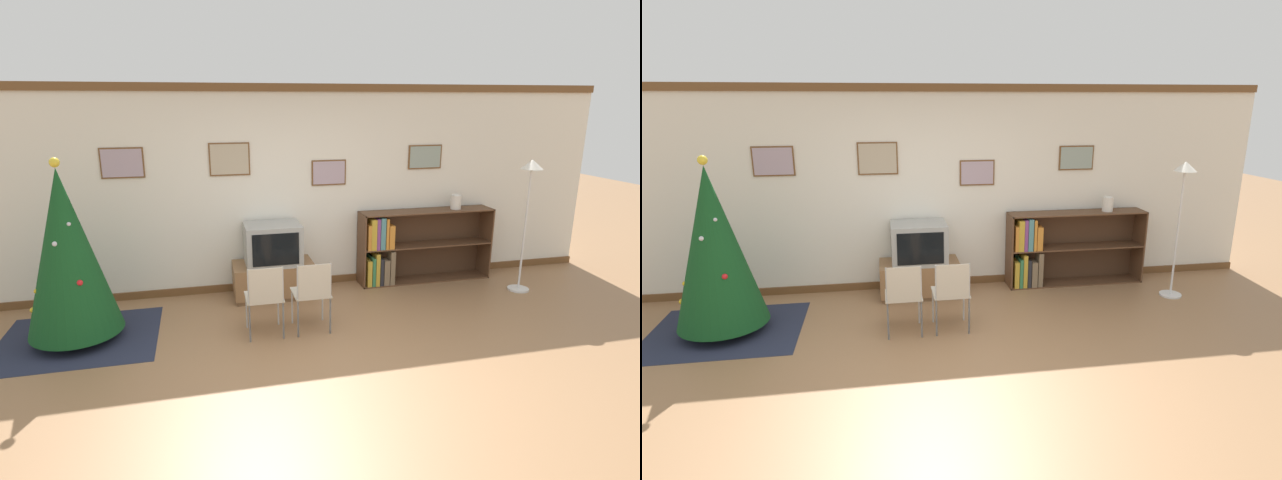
% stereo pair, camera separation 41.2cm
% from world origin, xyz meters
% --- Properties ---
extents(ground_plane, '(24.00, 24.00, 0.00)m').
position_xyz_m(ground_plane, '(0.00, 0.00, 0.00)').
color(ground_plane, '#936B47').
extents(wall_back, '(9.17, 0.11, 2.70)m').
position_xyz_m(wall_back, '(-0.00, 2.44, 1.35)').
color(wall_back, silver).
rests_on(wall_back, ground_plane).
extents(area_rug, '(1.65, 1.38, 0.01)m').
position_xyz_m(area_rug, '(-2.44, 1.35, 0.00)').
color(area_rug, '#23283D').
rests_on(area_rug, ground_plane).
extents(christmas_tree, '(0.95, 0.95, 1.95)m').
position_xyz_m(christmas_tree, '(-2.44, 1.35, 0.98)').
color(christmas_tree, maroon).
rests_on(christmas_tree, area_rug).
extents(tv_console, '(1.04, 0.56, 0.45)m').
position_xyz_m(tv_console, '(-0.20, 2.10, 0.23)').
color(tv_console, brown).
rests_on(tv_console, ground_plane).
extents(television, '(0.71, 0.55, 0.52)m').
position_xyz_m(television, '(-0.20, 2.09, 0.71)').
color(television, '#9E9E99').
rests_on(television, tv_console).
extents(folding_chair_left, '(0.40, 0.40, 0.82)m').
position_xyz_m(folding_chair_left, '(-0.47, 0.93, 0.47)').
color(folding_chair_left, '#BCB29E').
rests_on(folding_chair_left, ground_plane).
extents(folding_chair_right, '(0.40, 0.40, 0.82)m').
position_xyz_m(folding_chair_right, '(0.06, 0.93, 0.47)').
color(folding_chair_right, '#BCB29E').
rests_on(folding_chair_right, ground_plane).
extents(bookshelf, '(1.91, 0.36, 1.02)m').
position_xyz_m(bookshelf, '(1.64, 2.21, 0.49)').
color(bookshelf, brown).
rests_on(bookshelf, ground_plane).
extents(vase, '(0.15, 0.15, 0.21)m').
position_xyz_m(vase, '(2.41, 2.19, 1.13)').
color(vase, silver).
rests_on(vase, bookshelf).
extents(standing_lamp, '(0.28, 0.28, 1.77)m').
position_xyz_m(standing_lamp, '(3.07, 1.52, 1.36)').
color(standing_lamp, silver).
rests_on(standing_lamp, ground_plane).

